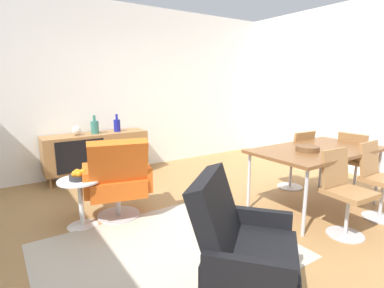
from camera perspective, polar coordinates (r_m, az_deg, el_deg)
ground_plane at (r=3.40m, az=2.65°, el=-14.80°), size 8.32×8.32×0.00m
wall_back at (r=5.37m, az=-14.10°, el=10.08°), size 6.80×0.12×2.80m
wall_right at (r=5.58m, az=30.73°, el=8.86°), size 0.12×5.60×2.80m
sideboard at (r=5.04m, az=-17.68°, el=-1.22°), size 1.60×0.45×0.72m
vase_cobalt at (r=4.98m, az=-18.01°, el=3.13°), size 0.12×0.12×0.29m
vase_sculptural_dark at (r=4.91m, az=-21.11°, el=2.40°), size 0.14×0.14×0.14m
vase_ceramic_small at (r=5.08m, az=-14.07°, el=3.50°), size 0.11×0.11×0.29m
dining_table at (r=3.89m, az=22.65°, el=-1.40°), size 1.60×0.90×0.74m
wooden_bowl_on_table at (r=3.68m, az=21.10°, el=-0.84°), size 0.26×0.26×0.06m
dining_chair_front_left at (r=3.38m, az=26.93°, el=-7.67°), size 0.42×0.45×0.86m
dining_chair_front_right at (r=3.98m, az=31.92°, el=-5.39°), size 0.41×0.44×0.86m
dining_chair_far_end at (r=4.69m, az=28.58°, el=-2.69°), size 0.45×0.43×0.86m
dining_chair_back_right at (r=4.53m, az=19.04°, el=-2.36°), size 0.43×0.45×0.86m
lounge_chair_red at (r=3.44m, az=-14.00°, el=-6.43°), size 0.82×0.78×0.95m
armchair_black_shell at (r=2.08m, az=9.39°, el=-18.84°), size 0.91×0.90×0.95m
side_table_round at (r=3.42m, az=-20.42°, el=-9.51°), size 0.44×0.44×0.52m
fruit_bowl at (r=3.35m, az=-20.73°, el=-5.64°), size 0.20×0.20×0.11m
area_rug at (r=2.92m, az=-4.83°, el=-19.53°), size 2.20×1.70×0.01m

